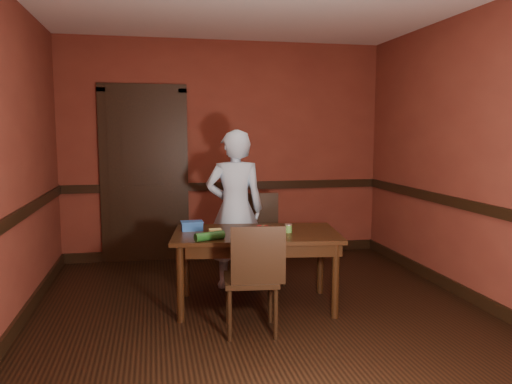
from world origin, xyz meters
name	(u,v)px	position (x,y,z in m)	size (l,w,h in m)	color
floor	(264,319)	(0.00, 0.00, 0.00)	(4.00, 4.50, 0.01)	black
wall_back	(225,150)	(0.00, 2.25, 1.35)	(4.00, 0.02, 2.70)	maroon
wall_front	(395,195)	(0.00, -2.25, 1.35)	(4.00, 0.02, 2.70)	maroon
wall_left	(0,164)	(-2.00, 0.00, 1.35)	(0.02, 4.50, 2.70)	maroon
wall_right	(482,158)	(2.00, 0.00, 1.35)	(0.02, 4.50, 2.70)	maroon
dado_back	(226,186)	(0.00, 2.23, 0.90)	(4.00, 0.03, 0.10)	black
dado_left	(6,224)	(-1.99, 0.00, 0.90)	(0.03, 4.50, 0.10)	black
dado_right	(478,208)	(1.99, 0.00, 0.90)	(0.03, 4.50, 0.10)	black
baseboard_back	(226,251)	(0.00, 2.23, 0.06)	(4.00, 0.03, 0.12)	black
baseboard_left	(13,332)	(-1.99, 0.00, 0.06)	(0.03, 4.50, 0.12)	black
baseboard_right	(473,297)	(1.99, 0.00, 0.06)	(0.03, 4.50, 0.12)	black
door	(144,172)	(-1.00, 2.22, 1.09)	(1.05, 0.07, 2.20)	black
dining_table	(256,269)	(0.00, 0.33, 0.34)	(1.47, 0.83, 0.69)	black
chair_far	(264,238)	(0.24, 1.08, 0.46)	(0.43, 0.43, 0.92)	black
chair_near	(251,277)	(-0.16, -0.22, 0.44)	(0.41, 0.41, 0.89)	black
person	(235,209)	(-0.09, 0.95, 0.80)	(0.58, 0.38, 1.60)	#ABCBE6
sandwich_plate	(262,231)	(0.05, 0.30, 0.71)	(0.26, 0.26, 0.06)	white
sauce_jar	(288,228)	(0.28, 0.26, 0.73)	(0.07, 0.07, 0.08)	#4D8937
cheese_saucer	(215,232)	(-0.37, 0.33, 0.71)	(0.14, 0.14, 0.04)	white
food_tub	(192,226)	(-0.56, 0.53, 0.73)	(0.20, 0.14, 0.08)	#275DB4
wrapped_veg	(210,236)	(-0.45, 0.08, 0.72)	(0.07, 0.07, 0.26)	#174617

